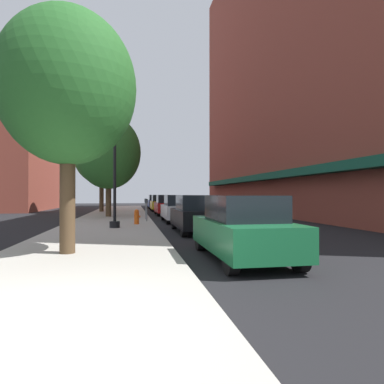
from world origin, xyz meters
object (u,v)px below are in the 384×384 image
(tree_far, at_px, (109,152))
(car_green, at_px, (242,228))
(parking_meter_near, at_px, (146,206))
(tree_mid, at_px, (68,88))
(car_white, at_px, (178,209))
(car_blue, at_px, (156,202))
(tree_near, at_px, (102,153))
(lamppost, at_px, (115,163))
(car_red, at_px, (167,205))
(car_black, at_px, (196,214))
(car_yellow, at_px, (160,203))
(parking_meter_far, at_px, (147,207))
(fire_hydrant, at_px, (137,217))

(tree_far, height_order, car_green, tree_far)
(parking_meter_near, bearing_deg, tree_mid, -101.79)
(car_white, relative_size, car_blue, 1.00)
(tree_near, relative_size, car_green, 1.97)
(lamppost, distance_m, tree_mid, 7.06)
(tree_near, height_order, tree_far, tree_near)
(parking_meter_near, xyz_separation_m, car_blue, (1.95, 18.97, -0.14))
(tree_near, bearing_deg, tree_far, -81.41)
(car_green, xyz_separation_m, car_red, (0.00, 19.23, 0.00))
(car_red, bearing_deg, lamppost, -107.84)
(car_black, xyz_separation_m, car_white, (0.00, 5.83, 0.00))
(car_green, bearing_deg, car_yellow, 89.75)
(parking_meter_far, relative_size, car_black, 0.30)
(lamppost, height_order, tree_far, tree_far)
(fire_hydrant, distance_m, tree_mid, 9.71)
(tree_near, bearing_deg, car_blue, 56.61)
(tree_far, bearing_deg, lamppost, -84.24)
(car_black, bearing_deg, car_white, 90.88)
(car_black, xyz_separation_m, car_red, (0.00, 12.82, 0.00))
(parking_meter_far, distance_m, car_red, 7.74)
(car_black, distance_m, car_blue, 25.93)
(tree_mid, relative_size, car_white, 1.52)
(parking_meter_far, bearing_deg, tree_near, 106.71)
(car_black, distance_m, car_red, 12.82)
(fire_hydrant, distance_m, car_yellow, 16.60)
(parking_meter_far, bearing_deg, tree_mid, -103.54)
(car_yellow, bearing_deg, parking_meter_far, -99.45)
(lamppost, height_order, car_red, lamppost)
(car_green, relative_size, car_black, 1.00)
(fire_hydrant, xyz_separation_m, tree_near, (-3.03, 14.14, 5.08))
(lamppost, bearing_deg, car_red, 72.18)
(parking_meter_near, xyz_separation_m, parking_meter_far, (0.00, -1.64, 0.00))
(lamppost, distance_m, car_green, 9.08)
(parking_meter_far, xyz_separation_m, tree_far, (-2.52, 4.69, 3.76))
(parking_meter_near, distance_m, tree_far, 5.46)
(lamppost, relative_size, car_blue, 1.37)
(car_yellow, bearing_deg, fire_hydrant, -100.62)
(fire_hydrant, height_order, car_red, car_red)
(car_blue, bearing_deg, tree_near, -122.30)
(lamppost, height_order, tree_mid, tree_mid)
(tree_near, bearing_deg, car_green, -76.81)
(parking_meter_far, distance_m, tree_far, 6.52)
(tree_mid, height_order, tree_far, tree_far)
(car_white, relative_size, car_yellow, 1.00)
(parking_meter_near, relative_size, tree_near, 0.15)
(car_yellow, bearing_deg, car_blue, 88.27)
(lamppost, bearing_deg, car_white, 49.70)
(car_black, bearing_deg, tree_far, 114.93)
(car_green, relative_size, car_red, 1.00)
(fire_hydrant, xyz_separation_m, car_black, (2.56, -3.32, 0.29))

